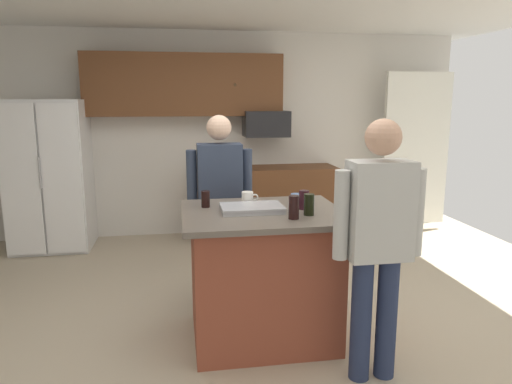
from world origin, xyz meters
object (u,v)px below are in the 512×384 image
at_px(refrigerator, 50,175).
at_px(kitchen_island, 263,274).
at_px(mug_ceramic_white, 297,200).
at_px(serving_tray, 251,208).
at_px(glass_short_whisky, 206,199).
at_px(glass_stout_tall, 294,207).
at_px(microwave_over_range, 266,124).
at_px(person_guest_by_door, 220,195).
at_px(mug_blue_stoneware, 247,198).
at_px(glass_dark_ale, 309,205).
at_px(person_guest_right, 378,235).
at_px(glass_pilsner, 304,200).

bearing_deg(refrigerator, kitchen_island, -50.80).
height_order(mug_ceramic_white, serving_tray, mug_ceramic_white).
bearing_deg(glass_short_whisky, glass_stout_tall, -38.46).
xyz_separation_m(refrigerator, microwave_over_range, (2.60, 0.12, 0.57)).
bearing_deg(refrigerator, serving_tray, -51.83).
bearing_deg(glass_short_whisky, serving_tray, -29.78).
bearing_deg(microwave_over_range, mug_ceramic_white, -95.39).
relative_size(refrigerator, person_guest_by_door, 1.08).
xyz_separation_m(person_guest_by_door, glass_stout_tall, (0.40, -1.06, 0.12)).
distance_m(microwave_over_range, mug_blue_stoneware, 2.56).
bearing_deg(refrigerator, person_guest_by_door, -43.49).
bearing_deg(person_guest_by_door, mug_ceramic_white, 20.73).
bearing_deg(refrigerator, glass_dark_ale, -48.91).
xyz_separation_m(person_guest_right, serving_tray, (-0.68, 0.64, 0.04)).
xyz_separation_m(refrigerator, mug_blue_stoneware, (2.00, -2.33, 0.14)).
relative_size(glass_short_whisky, glass_dark_ale, 0.83).
xyz_separation_m(glass_stout_tall, serving_tray, (-0.25, 0.27, -0.06)).
relative_size(person_guest_by_door, glass_pilsner, 11.67).
xyz_separation_m(person_guest_right, glass_stout_tall, (-0.43, 0.38, 0.10)).
relative_size(person_guest_by_door, glass_stout_tall, 10.30).
height_order(glass_pilsner, serving_tray, glass_pilsner).
relative_size(microwave_over_range, glass_dark_ale, 3.78).
relative_size(glass_stout_tall, serving_tray, 0.36).
height_order(glass_pilsner, mug_ceramic_white, glass_pilsner).
height_order(refrigerator, person_guest_by_door, refrigerator).
distance_m(kitchen_island, glass_dark_ale, 0.65).
xyz_separation_m(mug_blue_stoneware, glass_stout_tall, (0.24, -0.47, 0.03)).
height_order(glass_pilsner, glass_short_whisky, glass_pilsner).
height_order(microwave_over_range, glass_stout_tall, microwave_over_range).
distance_m(glass_pilsner, serving_tray, 0.39).
height_order(person_guest_by_door, glass_pilsner, person_guest_by_door).
bearing_deg(serving_tray, refrigerator, 128.17).
distance_m(microwave_over_range, person_guest_right, 3.34).
xyz_separation_m(kitchen_island, mug_blue_stoneware, (-0.08, 0.22, 0.53)).
bearing_deg(mug_ceramic_white, person_guest_right, -67.17).
distance_m(kitchen_island, person_guest_right, 0.98).
bearing_deg(mug_blue_stoneware, person_guest_by_door, 105.06).
relative_size(person_guest_right, serving_tray, 3.74).
xyz_separation_m(microwave_over_range, glass_dark_ale, (-0.23, -2.84, -0.41)).
bearing_deg(glass_short_whisky, refrigerator, 125.49).
xyz_separation_m(microwave_over_range, person_guest_by_door, (-0.76, -1.87, -0.52)).
relative_size(kitchen_island, glass_stout_tall, 7.31).
height_order(refrigerator, serving_tray, refrigerator).
bearing_deg(serving_tray, person_guest_right, -43.37).
distance_m(microwave_over_range, glass_dark_ale, 2.87).
bearing_deg(glass_stout_tall, glass_short_whisky, 141.54).
bearing_deg(serving_tray, glass_dark_ale, -25.64).
xyz_separation_m(glass_dark_ale, serving_tray, (-0.38, 0.18, -0.05)).
relative_size(person_guest_by_door, glass_dark_ale, 10.96).
distance_m(person_guest_right, glass_short_whisky, 1.29).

